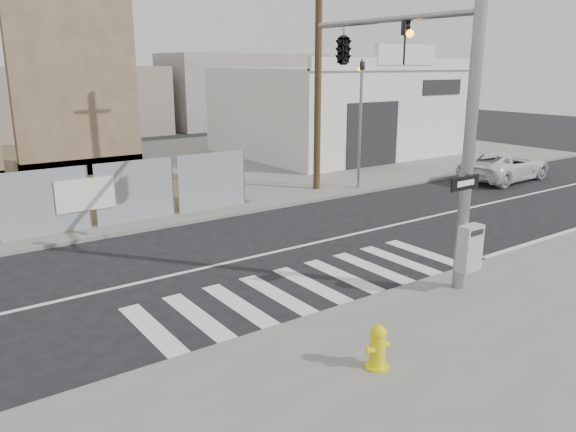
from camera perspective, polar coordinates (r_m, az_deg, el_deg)
ground at (r=15.41m, az=-3.40°, el=-4.14°), size 100.00×100.00×0.00m
sidewalk_far at (r=27.91m, az=-18.96°, el=3.92°), size 50.00×20.00×0.12m
signal_pole at (r=14.50m, az=9.43°, el=13.75°), size 0.96×5.87×7.00m
far_signal_pole at (r=23.16m, az=7.40°, el=11.03°), size 0.16×0.20×5.60m
concrete_wall_right at (r=27.45m, az=-20.62°, el=10.61°), size 5.50×1.30×8.00m
auto_shop at (r=33.44m, az=5.15°, el=10.67°), size 12.00×10.20×5.95m
utility_pole_right at (r=22.81m, az=3.08°, el=15.40°), size 1.60×0.28×10.00m
fire_hydrant at (r=9.77m, az=9.09°, el=-12.96°), size 0.53×0.53×0.78m
suv at (r=27.28m, az=21.18°, el=4.77°), size 4.90×2.48×1.33m
traffic_cone_d at (r=18.54m, az=-21.47°, el=-0.47°), size 0.43×0.43×0.64m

